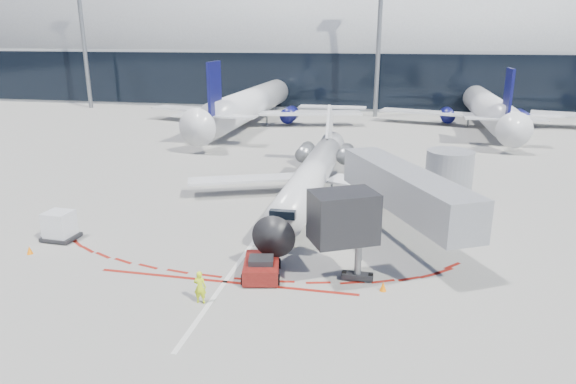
% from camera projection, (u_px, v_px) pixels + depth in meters
% --- Properties ---
extents(ground, '(260.00, 260.00, 0.00)m').
position_uv_depth(ground, '(275.00, 211.00, 37.54)').
color(ground, slate).
rests_on(ground, ground).
extents(apron_centerline, '(0.25, 40.00, 0.01)m').
position_uv_depth(apron_centerline, '(281.00, 203.00, 39.41)').
color(apron_centerline, silver).
rests_on(apron_centerline, ground).
extents(apron_stop_bar, '(14.00, 0.25, 0.01)m').
position_uv_depth(apron_stop_bar, '(225.00, 282.00, 26.78)').
color(apron_stop_bar, maroon).
rests_on(apron_stop_bar, ground).
extents(terminal_building, '(150.00, 24.15, 24.00)m').
position_uv_depth(terminal_building, '(354.00, 57.00, 95.86)').
color(terminal_building, '#9B9EA1').
rests_on(terminal_building, ground).
extents(jet_bridge, '(10.03, 15.20, 4.90)m').
position_uv_depth(jet_bridge, '(417.00, 192.00, 31.91)').
color(jet_bridge, gray).
rests_on(jet_bridge, ground).
extents(light_mast_west, '(0.70, 0.70, 25.00)m').
position_uv_depth(light_mast_west, '(83.00, 34.00, 87.66)').
color(light_mast_west, slate).
rests_on(light_mast_west, ground).
extents(light_mast_centre, '(0.70, 0.70, 25.00)m').
position_uv_depth(light_mast_centre, '(379.00, 34.00, 77.83)').
color(light_mast_centre, slate).
rests_on(light_mast_centre, ground).
extents(regional_jet, '(20.39, 25.15, 6.30)m').
position_uv_depth(regional_jet, '(313.00, 174.00, 39.60)').
color(regional_jet, silver).
rests_on(regional_jet, ground).
extents(pushback_tug, '(2.46, 4.74, 1.21)m').
position_uv_depth(pushback_tug, '(262.00, 267.00, 27.23)').
color(pushback_tug, '#590E0C').
rests_on(pushback_tug, ground).
extents(ramp_worker, '(0.63, 0.44, 1.66)m').
position_uv_depth(ramp_worker, '(200.00, 287.00, 24.45)').
color(ramp_worker, '#DEFF1A').
rests_on(ramp_worker, ground).
extents(uld_container, '(2.04, 1.76, 1.85)m').
position_uv_depth(uld_container, '(60.00, 226.00, 32.06)').
color(uld_container, black).
rests_on(uld_container, ground).
extents(safety_cone_left, '(0.35, 0.35, 0.49)m').
position_uv_depth(safety_cone_left, '(30.00, 250.00, 30.14)').
color(safety_cone_left, orange).
rests_on(safety_cone_left, ground).
extents(safety_cone_right, '(0.35, 0.35, 0.48)m').
position_uv_depth(safety_cone_right, '(383.00, 286.00, 25.78)').
color(safety_cone_right, orange).
rests_on(safety_cone_right, ground).
extents(bg_airliner_0, '(36.92, 39.09, 11.94)m').
position_uv_depth(bg_airliner_0, '(252.00, 82.00, 73.29)').
color(bg_airliner_0, silver).
rests_on(bg_airliner_0, ground).
extents(bg_airliner_1, '(34.11, 36.12, 11.04)m').
position_uv_depth(bg_airliner_1, '(487.00, 86.00, 71.77)').
color(bg_airliner_1, silver).
rests_on(bg_airliner_1, ground).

